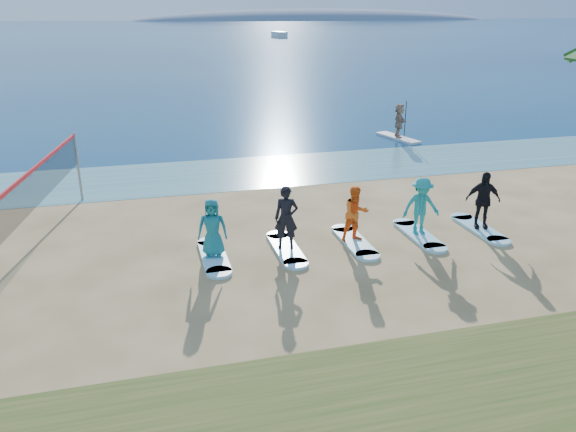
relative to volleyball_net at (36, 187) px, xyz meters
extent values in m
plane|color=tan|center=(7.77, -3.95, -1.90)|extent=(600.00, 600.00, 0.00)
plane|color=teal|center=(7.77, 6.55, -1.90)|extent=(600.00, 600.00, 0.00)
plane|color=navy|center=(7.77, 156.05, -1.90)|extent=(600.00, 600.00, 0.00)
ellipsoid|color=slate|center=(102.77, 296.05, -1.90)|extent=(220.00, 56.00, 18.00)
cylinder|color=gray|center=(0.69, 4.45, -0.65)|extent=(0.09, 0.09, 2.50)
cube|color=black|center=(0.00, 0.00, 0.00)|extent=(1.40, 8.90, 1.00)
cube|color=red|center=(0.00, 0.00, 0.52)|extent=(1.43, 8.90, 0.10)
cube|color=silver|center=(16.33, 10.91, -1.84)|extent=(1.38, 3.08, 0.12)
imported|color=tan|center=(16.33, 10.91, -0.90)|extent=(0.96, 1.71, 1.76)
cube|color=silver|center=(35.48, 115.12, -1.90)|extent=(2.69, 5.54, 1.39)
cube|color=#A4E9FF|center=(4.68, -1.86, -1.86)|extent=(0.70, 2.20, 0.09)
imported|color=#1A747E|center=(4.68, -1.86, -0.98)|extent=(0.91, 0.69, 1.67)
cube|color=#A4E9FF|center=(6.80, -1.86, -1.86)|extent=(0.70, 2.20, 0.09)
imported|color=black|center=(6.80, -1.86, -0.89)|extent=(0.78, 0.62, 1.85)
cube|color=#A4E9FF|center=(8.92, -1.86, -1.86)|extent=(0.70, 2.20, 0.09)
imported|color=orange|center=(8.92, -1.86, -0.97)|extent=(0.89, 0.74, 1.69)
cube|color=#A4E9FF|center=(11.03, -1.86, -1.86)|extent=(0.70, 2.20, 0.09)
imported|color=teal|center=(11.03, -1.86, -0.92)|extent=(1.21, 0.75, 1.80)
cube|color=#A4E9FF|center=(13.15, -1.86, -1.86)|extent=(0.70, 2.20, 0.09)
imported|color=black|center=(13.15, -1.86, -0.90)|extent=(1.15, 0.75, 1.82)
camera|label=1|loc=(3.04, -16.36, 4.76)|focal=35.00mm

